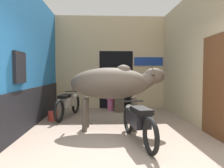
% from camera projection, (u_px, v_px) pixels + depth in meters
% --- Properties ---
extents(ground_plane, '(30.00, 30.00, 0.00)m').
position_uv_depth(ground_plane, '(121.00, 154.00, 3.58)').
color(ground_plane, gray).
extents(wall_left_shopfront, '(0.25, 4.61, 3.42)m').
position_uv_depth(wall_left_shopfront, '(33.00, 60.00, 5.69)').
color(wall_left_shopfront, '#236BAD').
rests_on(wall_left_shopfront, ground_plane).
extents(wall_back_with_doorway, '(4.03, 0.93, 3.42)m').
position_uv_depth(wall_back_with_doorway, '(113.00, 70.00, 8.39)').
color(wall_back_with_doorway, '#C6B289').
rests_on(wall_back_with_doorway, ground_plane).
extents(wall_right_with_door, '(0.22, 4.61, 3.42)m').
position_uv_depth(wall_right_with_door, '(192.00, 59.00, 5.84)').
color(wall_right_with_door, '#C6B289').
rests_on(wall_right_with_door, ground_plane).
extents(cow, '(2.21, 0.87, 1.52)m').
position_uv_depth(cow, '(113.00, 83.00, 5.07)').
color(cow, '#4C4238').
rests_on(cow, ground_plane).
extents(motorcycle_near, '(0.58, 1.93, 0.74)m').
position_uv_depth(motorcycle_near, '(138.00, 121.00, 4.14)').
color(motorcycle_near, black).
rests_on(motorcycle_near, ground_plane).
extents(motorcycle_far, '(0.64, 1.93, 0.74)m').
position_uv_depth(motorcycle_far, '(68.00, 103.00, 6.48)').
color(motorcycle_far, black).
rests_on(motorcycle_far, ground_plane).
extents(shopkeeper_seated, '(0.45, 0.34, 1.22)m').
position_uv_depth(shopkeeper_seated, '(119.00, 93.00, 7.44)').
color(shopkeeper_seated, brown).
rests_on(shopkeeper_seated, ground_plane).
extents(plastic_stool, '(0.30, 0.30, 0.43)m').
position_uv_depth(plastic_stool, '(110.00, 104.00, 7.68)').
color(plastic_stool, '#DB6093').
rests_on(plastic_stool, ground_plane).
extents(bucket, '(0.26, 0.26, 0.26)m').
position_uv_depth(bucket, '(53.00, 116.00, 6.04)').
color(bucket, '#C63D33').
rests_on(bucket, ground_plane).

